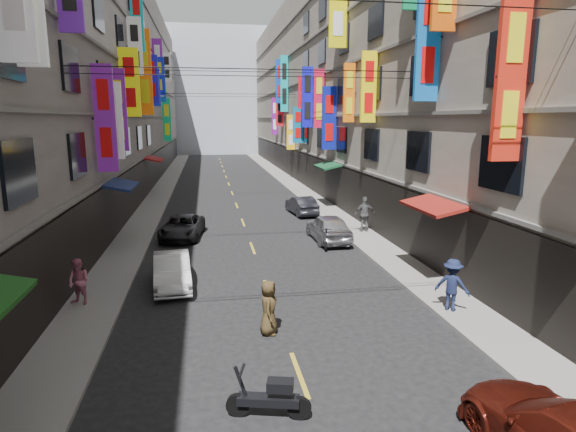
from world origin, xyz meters
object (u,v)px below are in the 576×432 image
object	(u,v)px
scooter_far_right	(327,239)
pedestrian_rfar	(365,214)
pedestrian_rnear	(452,285)
scooter_crossing	(270,398)
car_left_mid	(172,271)
pedestrian_lfar	(79,282)
car_left_far	(182,227)
pedestrian_crossing	(269,308)
car_right_mid	(328,227)
car_right_far	(302,205)

from	to	relation	value
scooter_far_right	pedestrian_rfar	size ratio (longest dim) A/B	0.91
pedestrian_rnear	scooter_crossing	bearing A→B (deg)	75.47
car_left_mid	pedestrian_rfar	size ratio (longest dim) A/B	1.93
car_left_mid	pedestrian_lfar	world-z (taller)	pedestrian_lfar
car_left_far	pedestrian_rnear	world-z (taller)	pedestrian_rnear
scooter_crossing	pedestrian_lfar	bearing A→B (deg)	51.98
pedestrian_lfar	car_left_mid	bearing A→B (deg)	56.89
pedestrian_crossing	scooter_crossing	bearing A→B (deg)	-175.94
car_right_mid	car_right_far	xyz separation A→B (m)	(0.00, 7.12, -0.10)
car_left_mid	pedestrian_crossing	world-z (taller)	pedestrian_crossing
car_left_mid	pedestrian_rfar	bearing A→B (deg)	30.39
car_right_mid	pedestrian_rnear	xyz separation A→B (m)	(1.54, -9.86, 0.26)
scooter_far_right	pedestrian_crossing	xyz separation A→B (m)	(-4.03, -9.07, 0.37)
car_right_mid	pedestrian_rnear	distance (m)	9.98
car_right_far	pedestrian_lfar	distance (m)	17.79
car_right_far	pedestrian_rnear	distance (m)	17.05
scooter_far_right	pedestrian_crossing	bearing A→B (deg)	82.94
pedestrian_lfar	pedestrian_crossing	xyz separation A→B (m)	(5.92, -3.03, -0.09)
scooter_far_right	pedestrian_rfar	xyz separation A→B (m)	(2.75, 2.51, 0.64)
car_left_mid	car_right_mid	bearing A→B (deg)	32.59
pedestrian_rfar	pedestrian_lfar	bearing A→B (deg)	36.27
scooter_far_right	pedestrian_rnear	xyz separation A→B (m)	(1.95, -8.56, 0.53)
scooter_far_right	car_right_far	world-z (taller)	car_right_far
car_left_far	pedestrian_rnear	bearing A→B (deg)	-44.69
car_right_mid	car_right_far	distance (m)	7.12
pedestrian_lfar	pedestrian_rnear	xyz separation A→B (m)	(11.90, -2.52, 0.07)
pedestrian_crossing	pedestrian_rnear	bearing A→B (deg)	-73.97
car_left_far	pedestrian_lfar	size ratio (longest dim) A/B	2.72
car_right_mid	pedestrian_rfar	distance (m)	2.65
car_left_far	car_right_far	bearing A→B (deg)	42.82
scooter_crossing	car_left_far	bearing A→B (deg)	23.12
scooter_crossing	pedestrian_rnear	world-z (taller)	pedestrian_rnear
car_right_mid	pedestrian_crossing	size ratio (longest dim) A/B	2.56
pedestrian_rfar	pedestrian_crossing	xyz separation A→B (m)	(-6.77, -11.58, -0.28)
car_left_mid	pedestrian_crossing	distance (m)	5.54
car_right_mid	pedestrian_rfar	world-z (taller)	pedestrian_rfar
car_right_mid	pedestrian_lfar	xyz separation A→B (m)	(-10.36, -7.34, 0.19)
car_right_far	pedestrian_lfar	xyz separation A→B (m)	(-10.36, -14.46, 0.29)
car_left_far	car_right_mid	xyz separation A→B (m)	(7.45, -1.93, 0.12)
scooter_far_right	pedestrian_crossing	size ratio (longest dim) A/B	1.09
scooter_crossing	pedestrian_crossing	world-z (taller)	pedestrian_crossing
scooter_far_right	pedestrian_lfar	bearing A→B (deg)	48.15
pedestrian_rnear	pedestrian_rfar	bearing A→B (deg)	-53.53
pedestrian_crossing	pedestrian_lfar	bearing A→B (deg)	74.00
car_right_mid	scooter_far_right	bearing A→B (deg)	71.28
car_right_mid	pedestrian_rnear	size ratio (longest dim) A/B	2.44
car_left_mid	pedestrian_rnear	bearing A→B (deg)	-29.44
car_right_far	car_right_mid	bearing A→B (deg)	83.68
car_right_mid	pedestrian_crossing	distance (m)	11.28
pedestrian_lfar	pedestrian_rfar	xyz separation A→B (m)	(12.70, 8.55, 0.19)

